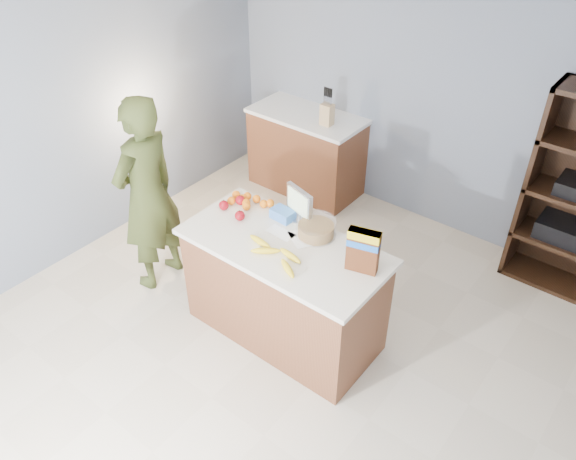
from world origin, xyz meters
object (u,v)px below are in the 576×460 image
Objects in this scene: counter_peninsula at (284,293)px; person at (147,196)px; cereal_box at (363,248)px; tv at (299,203)px.

counter_peninsula is 1.41m from person.
counter_peninsula is at bearing -169.91° from cereal_box.
counter_peninsula is at bearing 91.86° from person.
tv is at bearing 107.04° from counter_peninsula.
tv is at bearing 163.67° from cereal_box.
person is (-1.32, -0.17, 0.46)m from counter_peninsula.
cereal_box reaches higher than tv.
person is 6.23× the size of tv.
person is at bearing -158.72° from tv.
tv is (1.22, 0.48, 0.18)m from person.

